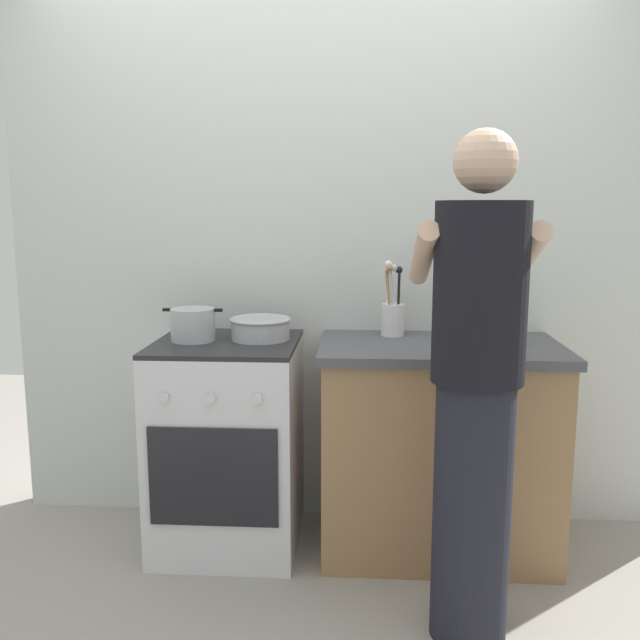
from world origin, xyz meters
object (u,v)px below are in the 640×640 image
Objects in this scene: stove_range at (228,443)px; person at (476,393)px; pot at (193,325)px; mixing_bowl at (260,328)px; utensil_crock at (393,314)px; oil_bottle at (498,320)px; spice_bottle at (456,335)px.

stove_range is 0.53× the size of person.
person reaches higher than stove_range.
pot reaches higher than mixing_bowl.
oil_bottle is at bearing -16.98° from utensil_crock.
utensil_crock is at bearing 12.30° from mixing_bowl.
mixing_bowl is (0.28, 0.05, -0.02)m from pot.
mixing_bowl is at bearing 179.53° from oil_bottle.
mixing_bowl is 0.15× the size of person.
pot is 1.09× the size of oil_bottle.
mixing_bowl is at bearing 20.15° from stove_range.
utensil_crock is 0.45m from oil_bottle.
utensil_crock reaches higher than spice_bottle.
person is at bearing -38.94° from mixing_bowl.
person reaches higher than pot.
oil_bottle reaches higher than mixing_bowl.
spice_bottle is (0.82, -0.06, -0.01)m from mixing_bowl.
oil_bottle is 0.14× the size of person.
pot is 1.25m from person.
pot reaches higher than spice_bottle.
person reaches higher than oil_bottle.
spice_bottle is at bearing -163.02° from oil_bottle.
stove_range is at bearing -177.83° from oil_bottle.
pot is at bearing -170.80° from mixing_bowl.
spice_bottle is 0.19m from oil_bottle.
mixing_bowl is 1.04m from person.
utensil_crock is (0.57, 0.12, 0.04)m from mixing_bowl.
stove_range is at bearing 179.33° from spice_bottle.
utensil_crock is (0.71, 0.17, 0.55)m from stove_range.
spice_bottle is 0.38× the size of oil_bottle.
stove_range is 3.89× the size of oil_bottle.
person is at bearing -106.50° from oil_bottle.
pot is 0.28m from mixing_bowl.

